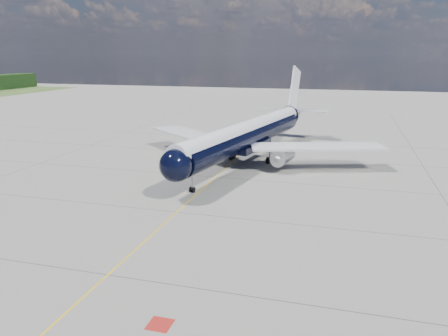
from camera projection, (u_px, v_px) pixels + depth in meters
The scene contains 4 objects.
ground at pixel (225, 169), 67.88m from camera, with size 320.00×320.00×0.00m, color gray.
taxiway_centerline at pixel (215, 177), 63.23m from camera, with size 0.16×160.00×0.01m, color #E9B50C.
red_marking at pixel (160, 324), 28.87m from camera, with size 1.60×1.60×0.01m, color maroon.
main_airliner at pixel (250, 134), 71.44m from camera, with size 41.86×51.54×14.97m.
Camera 1 is at (17.78, -33.16, 17.38)m, focal length 35.00 mm.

